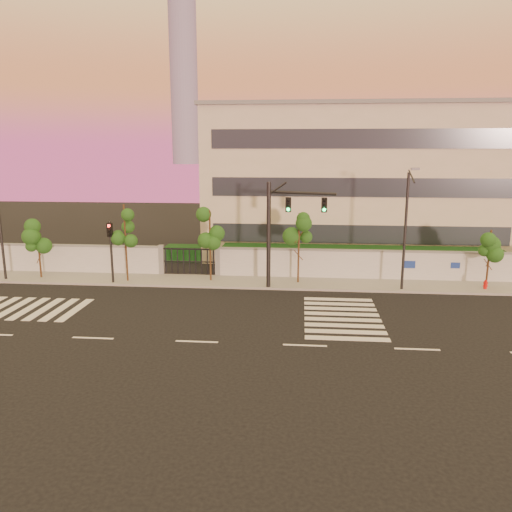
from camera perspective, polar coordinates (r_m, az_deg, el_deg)
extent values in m
plane|color=black|center=(23.66, -6.77, -9.71)|extent=(120.00, 120.00, 0.00)
cube|color=gray|center=(33.46, -3.09, -2.95)|extent=(60.00, 3.00, 0.15)
cube|color=#ABAEB2|center=(35.72, 20.96, -1.25)|extent=(31.00, 0.30, 2.00)
cube|color=slate|center=(35.51, 21.09, 0.42)|extent=(31.00, 0.36, 0.12)
cube|color=slate|center=(35.68, -10.74, -0.50)|extent=(0.35, 0.35, 2.20)
cube|color=slate|center=(34.80, -4.39, -0.64)|extent=(0.35, 0.35, 2.20)
cube|color=black|center=(37.06, 11.71, -0.38)|extent=(20.00, 2.00, 1.80)
cube|color=black|center=(42.28, -24.27, 0.04)|extent=(12.00, 1.80, 1.40)
cube|color=black|center=(40.07, -6.02, 0.30)|extent=(6.00, 1.50, 1.20)
cube|color=#BCB89F|center=(43.77, 10.91, 8.28)|extent=(24.00, 12.00, 12.00)
cube|color=#262D38|center=(38.21, 11.57, 2.44)|extent=(22.00, 0.08, 1.40)
cube|color=#262D38|center=(37.79, 11.79, 7.67)|extent=(22.00, 0.08, 1.40)
cube|color=#262D38|center=(37.70, 12.03, 12.98)|extent=(22.00, 0.08, 1.40)
cube|color=slate|center=(43.81, 11.24, 16.26)|extent=(24.40, 12.40, 0.30)
cylinder|color=slate|center=(312.86, -8.28, 20.49)|extent=(16.00, 16.00, 110.00)
cube|color=silver|center=(31.33, -25.94, -5.36)|extent=(0.50, 4.00, 0.02)
cube|color=silver|center=(30.88, -24.50, -5.48)|extent=(0.50, 4.00, 0.02)
cube|color=silver|center=(30.45, -23.02, -5.59)|extent=(0.50, 4.00, 0.02)
cube|color=silver|center=(30.04, -21.50, -5.69)|extent=(0.50, 4.00, 0.02)
cube|color=silver|center=(29.65, -19.94, -5.80)|extent=(0.50, 4.00, 0.02)
cube|color=silver|center=(24.22, 10.39, -9.27)|extent=(4.00, 0.50, 0.02)
cube|color=silver|center=(25.06, 10.21, -8.53)|extent=(4.00, 0.50, 0.02)
cube|color=silver|center=(25.90, 10.04, -7.83)|extent=(4.00, 0.50, 0.02)
cube|color=silver|center=(26.74, 9.89, -7.17)|extent=(4.00, 0.50, 0.02)
cube|color=silver|center=(27.59, 9.74, -6.56)|extent=(4.00, 0.50, 0.02)
cube|color=silver|center=(28.44, 9.60, -5.98)|extent=(4.00, 0.50, 0.02)
cube|color=silver|center=(29.30, 9.47, -5.43)|extent=(4.00, 0.50, 0.02)
cube|color=silver|center=(30.16, 9.35, -4.92)|extent=(4.00, 0.50, 0.02)
cube|color=silver|center=(25.13, -18.14, -8.90)|extent=(2.00, 0.15, 0.01)
cube|color=silver|center=(23.65, -6.77, -9.69)|extent=(2.00, 0.15, 0.01)
cube|color=silver|center=(23.18, 5.61, -10.12)|extent=(2.00, 0.15, 0.01)
cube|color=silver|center=(23.78, 17.94, -10.10)|extent=(2.00, 0.15, 0.01)
cylinder|color=#382314|center=(36.96, -23.55, 0.47)|extent=(0.13, 0.13, 3.89)
sphere|color=#214714|center=(36.77, -23.71, 2.25)|extent=(1.15, 1.15, 1.15)
sphere|color=#214714|center=(36.87, -22.98, 1.41)|extent=(0.88, 0.88, 0.88)
sphere|color=#214714|center=(36.85, -24.20, 1.61)|extent=(0.84, 0.84, 0.84)
cylinder|color=#382314|center=(33.96, -14.66, 1.31)|extent=(0.12, 0.12, 5.26)
sphere|color=#214714|center=(33.71, -14.80, 3.95)|extent=(1.06, 1.06, 1.06)
sphere|color=#214714|center=(33.89, -14.08, 2.68)|extent=(0.81, 0.81, 0.81)
sphere|color=#214714|center=(33.75, -15.30, 3.03)|extent=(0.77, 0.77, 0.77)
cylinder|color=#382314|center=(33.16, -5.26, 1.04)|extent=(0.12, 0.12, 4.84)
sphere|color=#214714|center=(32.91, -5.31, 3.53)|extent=(1.09, 1.09, 1.09)
sphere|color=#214714|center=(33.16, -4.63, 2.33)|extent=(0.83, 0.83, 0.83)
sphere|color=#214714|center=(32.90, -5.84, 2.66)|extent=(0.79, 0.79, 0.79)
cylinder|color=#382314|center=(32.64, 4.89, 0.77)|extent=(0.13, 0.13, 4.73)
sphere|color=#214714|center=(32.39, 4.94, 3.24)|extent=(1.15, 1.15, 1.15)
sphere|color=#214714|center=(32.72, 5.56, 2.05)|extent=(0.88, 0.88, 0.88)
sphere|color=#214714|center=(32.32, 4.37, 2.38)|extent=(0.83, 0.83, 0.83)
cylinder|color=#382314|center=(34.32, 25.03, -0.49)|extent=(0.12, 0.12, 3.89)
sphere|color=#214714|center=(34.11, 25.20, 1.42)|extent=(1.09, 1.09, 1.09)
sphere|color=#214714|center=(34.51, 25.54, 0.51)|extent=(0.83, 0.83, 0.83)
sphere|color=#214714|center=(33.94, 24.75, 0.74)|extent=(0.79, 0.79, 0.79)
cylinder|color=black|center=(31.21, 1.45, 2.22)|extent=(0.26, 0.26, 6.80)
cylinder|color=black|center=(30.80, 5.38, 7.18)|extent=(4.03, 1.42, 0.18)
cube|color=black|center=(30.83, 3.71, 5.88)|extent=(0.38, 0.20, 0.99)
sphere|color=#0CF259|center=(30.75, 3.70, 5.29)|extent=(0.22, 0.22, 0.22)
cube|color=black|center=(30.85, 7.81, 5.80)|extent=(0.38, 0.20, 0.99)
sphere|color=#0CF259|center=(30.77, 7.80, 5.21)|extent=(0.22, 0.22, 0.22)
cylinder|color=black|center=(33.89, -16.19, 0.31)|extent=(0.15, 0.15, 4.22)
cube|color=black|center=(33.58, -16.38, 2.88)|extent=(0.33, 0.17, 0.84)
sphere|color=red|center=(33.44, -16.47, 3.30)|extent=(0.19, 0.19, 0.19)
cylinder|color=black|center=(37.25, -27.18, 2.94)|extent=(0.17, 0.17, 7.37)
cylinder|color=black|center=(32.02, 16.66, 2.50)|extent=(0.17, 0.17, 7.39)
cylinder|color=black|center=(30.85, 17.36, 8.68)|extent=(0.09, 1.77, 0.72)
cube|color=#3F3F44|center=(30.02, 17.75, 9.46)|extent=(0.46, 0.23, 0.14)
cylinder|color=#BC0F0C|center=(34.62, 24.73, -3.27)|extent=(0.21, 0.21, 0.49)
cylinder|color=#BC0F0C|center=(34.55, 24.77, -2.80)|extent=(0.27, 0.27, 0.10)
sphere|color=#BC0F0C|center=(34.53, 24.78, -2.63)|extent=(0.17, 0.17, 0.17)
cylinder|color=#BC0F0C|center=(34.60, 24.74, -3.11)|extent=(0.28, 0.12, 0.10)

